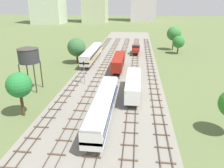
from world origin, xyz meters
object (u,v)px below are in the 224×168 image
at_px(diesel_railcar_centre_left_nearest, 103,105).
at_px(shunter_loco_centre_far, 136,48).
at_px(freight_boxcar_centre_left_mid, 118,61).
at_px(water_tower, 28,55).
at_px(passenger_coach_far_left_midfar, 92,53).
at_px(signal_post_nearest, 84,70).
at_px(freight_boxcar_centre_near, 133,84).

height_order(diesel_railcar_centre_left_nearest, shunter_loco_centre_far, diesel_railcar_centre_left_nearest).
relative_size(freight_boxcar_centre_left_mid, water_tower, 1.45).
bearing_deg(water_tower, shunter_loco_centre_far, 59.28).
distance_m(freight_boxcar_centre_left_mid, passenger_coach_far_left_midfar, 12.49).
height_order(passenger_coach_far_left_midfar, water_tower, water_tower).
distance_m(freight_boxcar_centre_left_mid, shunter_loco_centre_far, 20.53).
xyz_separation_m(freight_boxcar_centre_left_mid, water_tower, (-17.39, -16.98, 5.34)).
height_order(freight_boxcar_centre_left_mid, signal_post_nearest, signal_post_nearest).
relative_size(shunter_loco_centre_far, water_tower, 0.88).
bearing_deg(water_tower, signal_post_nearest, 24.41).
distance_m(shunter_loco_centre_far, water_tower, 43.42).
bearing_deg(passenger_coach_far_left_midfar, shunter_loco_centre_far, 39.97).
xyz_separation_m(freight_boxcar_centre_near, passenger_coach_far_left_midfar, (-13.78, 26.17, 0.16)).
bearing_deg(freight_boxcar_centre_left_mid, water_tower, -135.68).
bearing_deg(passenger_coach_far_left_midfar, freight_boxcar_centre_near, -62.23).
bearing_deg(shunter_loco_centre_far, freight_boxcar_centre_left_mid, -102.91).
relative_size(freight_boxcar_centre_near, freight_boxcar_centre_left_mid, 1.00).
xyz_separation_m(freight_boxcar_centre_near, signal_post_nearest, (-11.48, 5.48, 1.02)).
xyz_separation_m(shunter_loco_centre_far, water_tower, (-21.98, -36.99, 5.78)).
xyz_separation_m(passenger_coach_far_left_midfar, shunter_loco_centre_far, (13.77, 11.54, -0.60)).
height_order(water_tower, signal_post_nearest, water_tower).
distance_m(shunter_loco_centre_far, signal_post_nearest, 34.24).
bearing_deg(diesel_railcar_centre_left_nearest, passenger_coach_far_left_midfar, 104.13).
bearing_deg(diesel_railcar_centre_left_nearest, freight_boxcar_centre_near, 65.96).
xyz_separation_m(freight_boxcar_centre_near, freight_boxcar_centre_left_mid, (-4.59, 17.70, 0.00)).
bearing_deg(water_tower, freight_boxcar_centre_left_mid, 44.32).
relative_size(freight_boxcar_centre_near, shunter_loco_centre_far, 1.65).
distance_m(diesel_railcar_centre_left_nearest, shunter_loco_centre_far, 48.24).
bearing_deg(water_tower, diesel_railcar_centre_left_nearest, -32.37).
height_order(freight_boxcar_centre_left_mid, shunter_loco_centre_far, freight_boxcar_centre_left_mid).
bearing_deg(signal_post_nearest, diesel_railcar_centre_left_nearest, -66.43).
bearing_deg(passenger_coach_far_left_midfar, freight_boxcar_centre_left_mid, -42.65).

